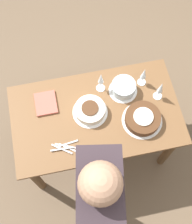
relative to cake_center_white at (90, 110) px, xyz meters
name	(u,v)px	position (x,y,z in m)	size (l,w,h in m)	color
ground_plane	(96,144)	(0.04, -0.03, -0.80)	(12.00, 12.00, 0.00)	brown
dining_table	(96,121)	(0.04, -0.03, -0.18)	(1.31, 0.75, 0.76)	brown
cake_center_white	(90,110)	(0.00, 0.00, 0.00)	(0.27, 0.27, 0.09)	white
cake_front_chocolate	(143,119)	(0.38, -0.15, 0.00)	(0.31, 0.31, 0.09)	white
cake_back_decorated	(123,88)	(0.29, 0.13, 0.01)	(0.23, 0.23, 0.10)	white
wine_glass_near	(161,88)	(0.55, 0.03, 0.09)	(0.07, 0.07, 0.21)	silver
wine_glass_far	(144,74)	(0.46, 0.17, 0.09)	(0.07, 0.07, 0.20)	silver
wine_glass_extra	(101,79)	(0.12, 0.19, 0.11)	(0.07, 0.07, 0.22)	silver
fork_pile	(65,147)	(-0.23, -0.24, -0.03)	(0.21, 0.12, 0.01)	silver
napkin_stack	(46,103)	(-0.32, 0.14, -0.03)	(0.16, 0.20, 0.02)	#B75B4C
person_cutting	(99,201)	(-0.08, -0.70, 0.27)	(0.29, 0.43, 1.76)	#232328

